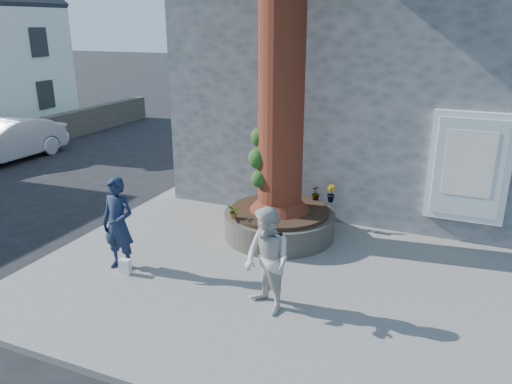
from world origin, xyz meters
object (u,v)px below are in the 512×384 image
at_px(planter, 279,223).
at_px(man, 118,224).
at_px(woman, 267,261).
at_px(car_silver, 5,141).

distance_m(planter, man, 3.34).
bearing_deg(woman, planter, 139.60).
relative_size(planter, woman, 1.37).
distance_m(man, car_silver, 9.81).
relative_size(man, woman, 1.02).
xyz_separation_m(man, car_silver, (-8.46, 4.95, -0.29)).
bearing_deg(woman, car_silver, -171.73).
height_order(woman, car_silver, woman).
bearing_deg(man, car_silver, 148.24).
height_order(planter, car_silver, car_silver).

